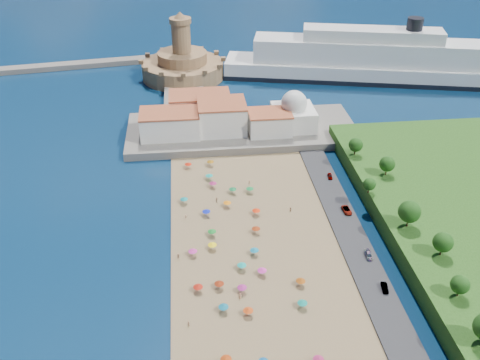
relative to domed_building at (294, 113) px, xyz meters
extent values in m
plane|color=#071938|center=(-30.00, -71.00, -8.97)|extent=(700.00, 700.00, 0.00)
cube|color=#59544C|center=(-20.00, 2.00, -7.47)|extent=(90.00, 36.00, 3.00)
cube|color=#59544C|center=(-42.00, 37.00, -7.77)|extent=(18.00, 70.00, 2.40)
cube|color=silver|center=(-48.00, -2.00, -1.47)|extent=(22.00, 14.00, 9.00)
cube|color=silver|center=(-28.00, 0.00, -0.47)|extent=(18.00, 16.00, 11.00)
cube|color=silver|center=(-10.00, -4.00, -1.97)|extent=(16.00, 12.00, 8.00)
cube|color=silver|center=(-36.00, 12.00, -0.97)|extent=(24.00, 14.00, 10.00)
cube|color=silver|center=(0.00, 0.00, -1.97)|extent=(16.00, 16.00, 8.00)
sphere|color=silver|center=(0.00, 0.00, 4.03)|extent=(10.00, 10.00, 10.00)
cylinder|color=silver|center=(0.00, 0.00, 7.83)|extent=(1.20, 1.20, 1.60)
cylinder|color=#A17B50|center=(-42.00, 67.00, -4.97)|extent=(40.00, 40.00, 8.00)
cylinder|color=#A17B50|center=(-42.00, 67.00, 1.53)|extent=(24.00, 24.00, 5.00)
cylinder|color=#A17B50|center=(-42.00, 67.00, 11.03)|extent=(9.00, 9.00, 14.00)
cylinder|color=#A17B50|center=(-42.00, 67.00, 19.23)|extent=(10.40, 10.40, 2.40)
cone|color=#A17B50|center=(-42.00, 67.00, 21.93)|extent=(6.00, 6.00, 3.00)
cube|color=black|center=(48.02, 54.87, -7.85)|extent=(141.50, 52.09, 2.26)
cube|color=silver|center=(48.02, 54.87, -4.79)|extent=(140.44, 51.48, 8.37)
cube|color=silver|center=(48.02, 54.87, 4.97)|extent=(112.43, 41.54, 11.15)
cube|color=silver|center=(48.02, 54.87, 13.33)|extent=(66.32, 27.40, 5.58)
cylinder|color=black|center=(66.13, 50.66, 18.91)|extent=(7.44, 7.44, 5.58)
cone|color=#A9370D|center=(-35.97, -109.52, -6.82)|extent=(2.50, 2.50, 0.60)
cylinder|color=gray|center=(-35.03, -32.06, -7.72)|extent=(0.07, 0.07, 2.00)
cone|color=#109889|center=(-35.03, -32.06, -6.82)|extent=(2.50, 2.50, 0.60)
cylinder|color=gray|center=(-22.32, -41.77, -7.72)|extent=(0.07, 0.07, 2.00)
cone|color=#167E39|center=(-22.32, -41.77, -6.82)|extent=(2.50, 2.50, 0.60)
cylinder|color=gray|center=(-36.09, -63.51, -7.72)|extent=(0.07, 0.07, 2.00)
cone|color=#157A25|center=(-36.09, -63.51, -6.82)|extent=(2.50, 2.50, 0.60)
cylinder|color=gray|center=(-41.90, -71.93, -7.72)|extent=(0.07, 0.07, 2.00)
cone|color=#C92B90|center=(-41.90, -71.93, -6.82)|extent=(2.50, 2.50, 0.60)
cylinder|color=gray|center=(-30.39, -49.17, -7.72)|extent=(0.07, 0.07, 2.00)
cone|color=orange|center=(-30.39, -49.17, -6.82)|extent=(2.50, 2.50, 0.60)
cone|color=#A52358|center=(-16.06, -111.74, -6.82)|extent=(2.50, 2.50, 0.60)
cylinder|color=gray|center=(-34.04, -37.16, -7.72)|extent=(0.07, 0.07, 2.00)
cone|color=#992058|center=(-34.04, -37.16, -6.82)|extent=(2.50, 2.50, 0.60)
cylinder|color=gray|center=(-21.92, -54.40, -7.72)|extent=(0.07, 0.07, 2.00)
cone|color=red|center=(-21.92, -54.40, -6.82)|extent=(2.50, 2.50, 0.60)
cylinder|color=gray|center=(-35.23, -93.92, -7.72)|extent=(0.07, 0.07, 2.00)
cone|color=#0D617C|center=(-35.23, -93.92, -6.82)|extent=(2.50, 2.50, 0.60)
cylinder|color=gray|center=(-36.38, -69.72, -7.72)|extent=(0.07, 0.07, 2.00)
cone|color=yellow|center=(-36.38, -69.72, -6.82)|extent=(2.50, 2.50, 0.60)
cylinder|color=gray|center=(-24.07, -81.84, -7.72)|extent=(0.07, 0.07, 2.00)
cone|color=#C82B95|center=(-24.07, -81.84, -6.82)|extent=(2.50, 2.50, 0.60)
cylinder|color=gray|center=(-14.82, -86.90, -7.72)|extent=(0.07, 0.07, 2.00)
cone|color=#97450D|center=(-14.82, -86.90, -6.82)|extent=(2.50, 2.50, 0.60)
cylinder|color=gray|center=(-35.66, -85.69, -7.72)|extent=(0.07, 0.07, 2.00)
cone|color=maroon|center=(-35.66, -85.69, -6.82)|extent=(2.50, 2.50, 0.60)
cylinder|color=gray|center=(-41.93, -23.50, -7.72)|extent=(0.07, 0.07, 2.00)
cone|color=red|center=(-41.93, -23.50, -6.82)|extent=(2.50, 2.50, 0.60)
cylinder|color=gray|center=(-24.97, -73.33, -7.72)|extent=(0.07, 0.07, 2.00)
cone|color=#0F7292|center=(-24.97, -73.33, -6.82)|extent=(2.50, 2.50, 0.60)
cylinder|color=gray|center=(-15.99, -94.67, -7.72)|extent=(0.07, 0.07, 2.00)
cone|color=#0E8271|center=(-15.99, -94.67, -6.82)|extent=(2.50, 2.50, 0.60)
cylinder|color=gray|center=(-30.02, -87.70, -7.72)|extent=(0.07, 0.07, 2.00)
cone|color=#992072|center=(-30.02, -87.70, -6.82)|extent=(2.50, 2.50, 0.60)
cylinder|color=gray|center=(-41.06, -86.29, -7.72)|extent=(0.07, 0.07, 2.00)
cone|color=#AA1B0D|center=(-41.06, -86.29, -6.82)|extent=(2.50, 2.50, 0.60)
cylinder|color=gray|center=(-23.24, -63.54, -7.72)|extent=(0.07, 0.07, 2.00)
cone|color=maroon|center=(-23.24, -63.54, -6.82)|extent=(2.50, 2.50, 0.60)
cylinder|color=gray|center=(-29.44, -95.76, -7.72)|extent=(0.07, 0.07, 2.00)
cone|color=#C23F0F|center=(-29.44, -95.76, -6.82)|extent=(2.50, 2.50, 0.60)
cylinder|color=gray|center=(-34.01, -22.56, -7.72)|extent=(0.07, 0.07, 2.00)
cone|color=#89570C|center=(-34.01, -22.56, -6.82)|extent=(2.50, 2.50, 0.60)
cylinder|color=gray|center=(-29.15, -79.20, -7.72)|extent=(0.07, 0.07, 2.00)
cone|color=#109689|center=(-29.15, -79.20, -6.82)|extent=(2.50, 2.50, 0.60)
cylinder|color=gray|center=(-43.80, -45.67, -7.72)|extent=(0.07, 0.07, 2.00)
cone|color=#0D7779|center=(-43.80, -45.67, -6.82)|extent=(2.50, 2.50, 0.60)
cylinder|color=gray|center=(-27.89, -41.46, -7.72)|extent=(0.07, 0.07, 2.00)
cone|color=#126835|center=(-27.89, -41.46, -6.82)|extent=(2.50, 2.50, 0.60)
cylinder|color=gray|center=(-37.15, -53.23, -7.72)|extent=(0.07, 0.07, 2.00)
cone|color=#0E1FB9|center=(-37.15, -53.23, -6.82)|extent=(2.50, 2.50, 0.60)
imported|color=tan|center=(-43.45, -54.33, -7.91)|extent=(1.21, 1.10, 1.63)
imported|color=tan|center=(-11.13, -53.88, -7.89)|extent=(1.07, 1.61, 1.67)
imported|color=tan|center=(-45.93, -72.88, -7.81)|extent=(1.11, 1.03, 1.83)
imported|color=tan|center=(-33.43, -45.87, -7.88)|extent=(0.98, 1.04, 1.69)
imported|color=tan|center=(-21.80, -36.37, -7.93)|extent=(1.05, 0.63, 1.59)
imported|color=tan|center=(-30.74, -89.83, -7.88)|extent=(0.99, 0.92, 1.69)
imported|color=tan|center=(-43.74, -97.79, -7.84)|extent=(0.75, 0.77, 1.78)
imported|color=gray|center=(6.00, -78.17, -7.65)|extent=(2.07, 4.42, 1.25)
imported|color=gray|center=(6.00, -35.97, -7.65)|extent=(1.95, 3.83, 1.25)
imported|color=gray|center=(6.00, -91.10, -7.62)|extent=(1.90, 4.10, 1.30)
imported|color=gray|center=(6.00, -56.47, -7.59)|extent=(2.58, 5.06, 1.37)
cylinder|color=#382314|center=(19.71, -100.44, -1.71)|extent=(0.50, 0.50, 2.52)
sphere|color=#14380F|center=(19.71, -100.44, 0.56)|extent=(4.54, 4.54, 4.54)
cylinder|color=#382314|center=(22.17, -85.48, -1.50)|extent=(0.50, 0.50, 2.94)
sphere|color=#14380F|center=(22.17, -85.48, 1.14)|extent=(5.29, 5.29, 5.29)
cylinder|color=#382314|center=(18.24, -72.37, -1.23)|extent=(0.50, 0.50, 3.49)
sphere|color=#14380F|center=(18.24, -72.37, 1.91)|extent=(6.28, 6.28, 6.28)
cylinder|color=#382314|center=(12.85, -54.42, -1.88)|extent=(0.50, 0.50, 2.20)
sphere|color=#14380F|center=(12.85, -54.42, 0.10)|extent=(3.95, 3.95, 3.95)
cylinder|color=#382314|center=(21.87, -44.47, -1.56)|extent=(0.50, 0.50, 2.83)
sphere|color=#14380F|center=(21.87, -44.47, 0.99)|extent=(5.09, 5.09, 5.09)
cylinder|color=#382314|center=(15.77, -30.19, -1.61)|extent=(0.50, 0.50, 2.73)
sphere|color=#14380F|center=(15.77, -30.19, 0.84)|extent=(4.91, 4.91, 4.91)
camera|label=1|loc=(-41.43, -187.65, 86.33)|focal=40.00mm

